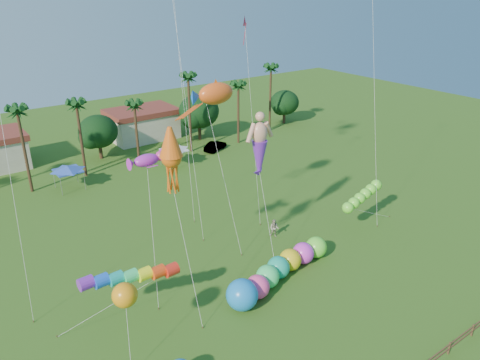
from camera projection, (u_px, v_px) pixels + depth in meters
ground at (323, 340)px, 33.30m from camera, size 160.00×160.00×0.00m
tree_line at (118, 128)px, 66.11m from camera, size 69.46×8.91×11.00m
buildings_row at (60, 141)px, 67.83m from camera, size 35.00×7.00×4.00m
tent_row at (69, 170)px, 55.84m from camera, size 31.00×4.00×0.60m
car_b at (215, 146)px, 70.00m from camera, size 4.42×3.02×1.38m
spectator_b at (274, 228)px, 46.40m from camera, size 1.08×1.14×1.85m
caterpillar_inflatable at (276, 272)px, 39.29m from camera, size 12.40×4.40×2.53m
rainbow_tube at (150, 278)px, 34.59m from camera, size 10.35×2.76×3.84m
green_worm at (348, 208)px, 46.05m from camera, size 9.82×2.68×3.65m
orange_ball_kite at (125, 295)px, 30.06m from camera, size 2.13×2.66×5.83m
merman_kite at (259, 149)px, 41.43m from camera, size 3.12×5.99×12.69m
fish_kite at (216, 94)px, 42.93m from camera, size 5.67×7.31×15.15m
squid_kite at (171, 158)px, 33.22m from camera, size 1.84×5.30×14.40m
lobster_kite at (147, 160)px, 35.22m from camera, size 3.92×4.70×11.81m
delta_kite_red at (245, 25)px, 44.77m from camera, size 1.65×4.73×20.54m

